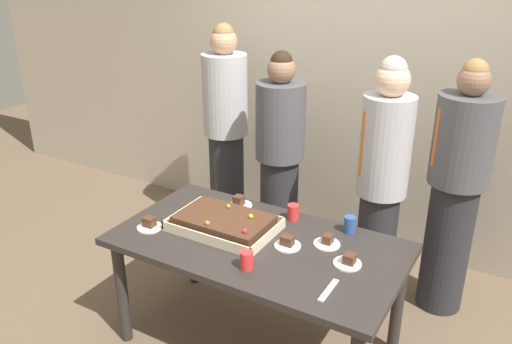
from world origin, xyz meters
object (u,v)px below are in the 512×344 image
at_px(plated_slice_near_left, 327,242).
at_px(drink_cup_nearest, 350,225).
at_px(plated_slice_far_right, 240,203).
at_px(drink_cup_far_end, 247,260).
at_px(person_striped_tie_right, 226,132).
at_px(person_far_right_suit, 456,190).
at_px(party_table, 258,255).
at_px(plated_slice_far_left, 287,243).
at_px(sheet_cake, 224,223).
at_px(person_serving_front, 382,182).
at_px(cake_server_utensil, 329,290).
at_px(plated_slice_near_right, 348,261).
at_px(plated_slice_center_front, 150,225).
at_px(person_green_shirt_behind, 280,159).
at_px(drink_cup_middle, 293,212).

height_order(plated_slice_near_left, drink_cup_nearest, drink_cup_nearest).
relative_size(plated_slice_far_right, drink_cup_far_end, 1.50).
height_order(drink_cup_nearest, person_striped_tie_right, person_striped_tie_right).
relative_size(plated_slice_near_left, person_far_right_suit, 0.09).
relative_size(party_table, plated_slice_far_left, 10.93).
distance_m(sheet_cake, person_serving_front, 1.05).
bearing_deg(cake_server_utensil, plated_slice_near_right, 90.33).
bearing_deg(party_table, person_far_right_suit, 48.41).
bearing_deg(person_serving_front, sheet_cake, 0.02).
distance_m(plated_slice_center_front, person_far_right_suit, 1.91).
height_order(party_table, plated_slice_far_left, plated_slice_far_left).
height_order(party_table, plated_slice_near_right, plated_slice_near_right).
bearing_deg(person_green_shirt_behind, sheet_cake, 0.02).
height_order(plated_slice_near_left, plated_slice_near_right, same).
bearing_deg(plated_slice_center_front, drink_cup_nearest, 27.64).
xyz_separation_m(person_green_shirt_behind, person_striped_tie_right, (-0.57, 0.15, 0.08)).
bearing_deg(drink_cup_middle, plated_slice_far_right, -178.86).
distance_m(party_table, drink_cup_middle, 0.36).
xyz_separation_m(plated_slice_near_right, drink_cup_middle, (-0.47, 0.30, 0.03)).
distance_m(drink_cup_middle, person_striped_tie_right, 1.26).
xyz_separation_m(drink_cup_far_end, person_green_shirt_behind, (-0.45, 1.22, 0.05)).
bearing_deg(person_striped_tie_right, person_far_right_suit, 53.73).
relative_size(sheet_cake, plated_slice_near_right, 4.05).
bearing_deg(drink_cup_far_end, plated_slice_far_left, 74.59).
xyz_separation_m(plated_slice_far_left, drink_cup_middle, (-0.11, 0.30, 0.03)).
distance_m(plated_slice_far_right, drink_cup_nearest, 0.73).
bearing_deg(person_striped_tie_right, party_table, 7.57).
bearing_deg(plated_slice_center_front, drink_cup_far_end, -6.36).
height_order(plated_slice_near_right, plated_slice_center_front, plated_slice_center_front).
distance_m(plated_slice_far_right, person_striped_tie_right, 1.00).
distance_m(drink_cup_middle, person_green_shirt_behind, 0.75).
bearing_deg(party_table, drink_cup_far_end, -71.62).
xyz_separation_m(plated_slice_near_left, plated_slice_far_right, (-0.68, 0.16, 0.01)).
height_order(party_table, plated_slice_near_left, plated_slice_near_left).
distance_m(cake_server_utensil, person_far_right_suit, 1.27).
relative_size(plated_slice_center_front, drink_cup_far_end, 1.50).
xyz_separation_m(drink_cup_far_end, person_striped_tie_right, (-1.02, 1.37, 0.13)).
height_order(plated_slice_far_left, drink_cup_far_end, drink_cup_far_end).
distance_m(cake_server_utensil, person_striped_tie_right, 1.99).
bearing_deg(party_table, drink_cup_middle, 79.94).
bearing_deg(plated_slice_far_left, person_green_shirt_behind, 120.06).
distance_m(plated_slice_near_left, drink_cup_far_end, 0.51).
bearing_deg(sheet_cake, plated_slice_near_right, 0.34).
distance_m(sheet_cake, person_striped_tie_right, 1.28).
relative_size(drink_cup_middle, person_green_shirt_behind, 0.06).
relative_size(person_green_shirt_behind, person_striped_tie_right, 0.93).
distance_m(plated_slice_far_left, drink_cup_nearest, 0.41).
bearing_deg(plated_slice_far_left, drink_cup_middle, 110.80).
bearing_deg(person_striped_tie_right, plated_slice_center_front, -19.51).
bearing_deg(plated_slice_far_left, plated_slice_near_right, -0.42).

